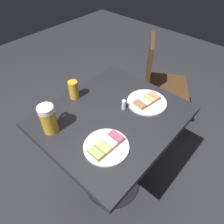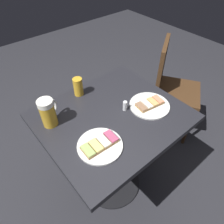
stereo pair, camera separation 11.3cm
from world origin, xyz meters
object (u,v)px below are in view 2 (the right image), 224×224
object	(u,v)px
beer_mug	(48,112)
cafe_chair	(171,85)
salt_shaker	(125,106)
beer_glass_small	(78,87)
plate_far	(150,105)
plate_near	(100,145)

from	to	relation	value
beer_mug	cafe_chair	xyz separation A→B (m)	(0.01, 1.08, -0.34)
salt_shaker	cafe_chair	size ratio (longest dim) A/B	0.07
beer_mug	beer_glass_small	world-z (taller)	beer_mug
plate_far	cafe_chair	bearing A→B (deg)	112.30
plate_near	cafe_chair	distance (m)	1.04
beer_glass_small	plate_far	bearing A→B (deg)	35.21
beer_mug	salt_shaker	size ratio (longest dim) A/B	2.66
plate_far	salt_shaker	bearing A→B (deg)	-117.67
beer_glass_small	salt_shaker	world-z (taller)	beer_glass_small
plate_near	beer_mug	bearing A→B (deg)	-160.02
beer_glass_small	beer_mug	bearing A→B (deg)	-66.10
cafe_chair	salt_shaker	bearing A→B (deg)	-19.23
salt_shaker	cafe_chair	world-z (taller)	cafe_chair
plate_far	beer_glass_small	distance (m)	0.44
salt_shaker	cafe_chair	distance (m)	0.78
salt_shaker	beer_mug	bearing A→B (deg)	-115.52
beer_mug	cafe_chair	distance (m)	1.13
beer_mug	salt_shaker	xyz separation A→B (m)	(0.18, 0.37, -0.05)
cafe_chair	beer_glass_small	bearing A→B (deg)	-40.81
plate_far	beer_mug	size ratio (longest dim) A/B	1.46
plate_far	salt_shaker	size ratio (longest dim) A/B	3.87
beer_mug	plate_near	bearing A→B (deg)	19.98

